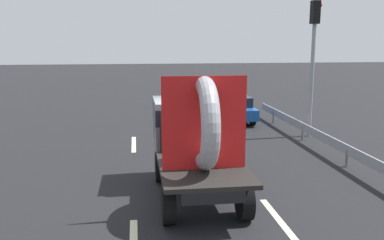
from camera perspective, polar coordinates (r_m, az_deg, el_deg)
The scene contains 8 objects.
ground_plane at distance 11.65m, azimuth -1.49°, elevation -9.08°, with size 120.00×120.00×0.00m, color black.
flatbed_truck at distance 11.04m, azimuth 0.30°, elevation -1.81°, with size 2.02×4.60×3.19m.
distant_sedan at distance 20.94m, azimuth 5.43°, elevation 1.74°, with size 1.66×3.87×1.26m.
traffic_light at distance 17.86m, azimuth 16.07°, elevation 9.21°, with size 0.42×0.36×5.48m.
guardrail at distance 15.74m, azimuth 17.23°, elevation -2.28°, with size 0.10×14.40×0.71m.
lane_dash_left_far at distance 16.42m, azimuth -7.87°, elevation -3.24°, with size 2.46×0.16×0.01m, color beige.
lane_dash_right_near at distance 9.93m, azimuth 11.55°, elevation -12.93°, with size 2.32×0.16×0.01m, color beige.
lane_dash_right_far at distance 16.49m, azimuth 3.41°, elevation -3.10°, with size 2.48×0.16×0.01m, color beige.
Camera 1 is at (-1.17, -10.90, 3.96)m, focal length 39.52 mm.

